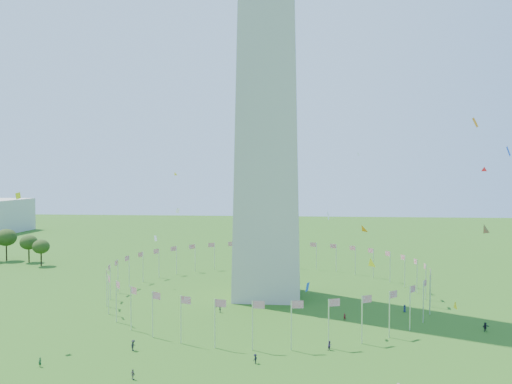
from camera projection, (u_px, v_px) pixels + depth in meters
ground at (246, 372)px, 79.58m from camera, size 600.00×600.00×0.00m
flag_ring at (268, 279)px, 129.19m from camera, size 80.24×80.24×9.00m
crowd at (333, 367)px, 79.36m from camera, size 98.81×73.27×1.97m
kites_aloft at (362, 235)px, 102.89m from camera, size 106.59×68.19×36.95m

